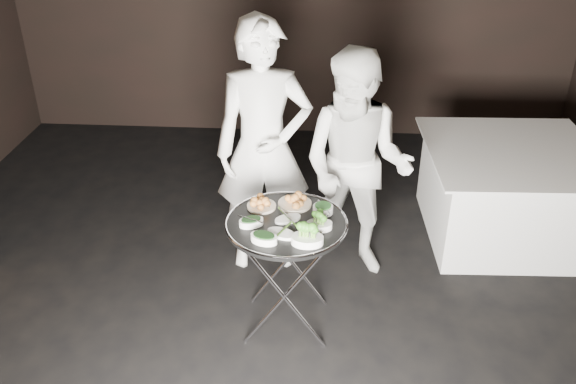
# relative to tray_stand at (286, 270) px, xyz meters

# --- Properties ---
(floor) EXTENTS (6.00, 7.00, 0.05)m
(floor) POSITION_rel_tray_stand_xyz_m (-0.16, -0.22, -0.47)
(floor) COLOR black
(floor) RESTS_ON ground
(tray_stand) EXTENTS (0.54, 0.46, 0.80)m
(tray_stand) POSITION_rel_tray_stand_xyz_m (0.00, 0.00, 0.00)
(tray_stand) COLOR silver
(tray_stand) RESTS_ON floor
(serving_tray) EXTENTS (0.77, 0.77, 0.04)m
(serving_tray) POSITION_rel_tray_stand_xyz_m (-0.00, 0.00, 0.36)
(serving_tray) COLOR black
(serving_tray) RESTS_ON tray_stand
(potato_plate_a) EXTENTS (0.19, 0.19, 0.07)m
(potato_plate_a) POSITION_rel_tray_stand_xyz_m (-0.17, 0.17, 0.40)
(potato_plate_a) COLOR beige
(potato_plate_a) RESTS_ON serving_tray
(potato_plate_b) EXTENTS (0.22, 0.22, 0.08)m
(potato_plate_b) POSITION_rel_tray_stand_xyz_m (0.04, 0.21, 0.40)
(potato_plate_b) COLOR beige
(potato_plate_b) RESTS_ON serving_tray
(greens_bowl) EXTENTS (0.13, 0.13, 0.08)m
(greens_bowl) POSITION_rel_tray_stand_xyz_m (0.23, 0.13, 0.40)
(greens_bowl) COLOR silver
(greens_bowl) RESTS_ON serving_tray
(asparagus_plate_a) EXTENTS (0.20, 0.17, 0.04)m
(asparagus_plate_a) POSITION_rel_tray_stand_xyz_m (0.01, 0.02, 0.38)
(asparagus_plate_a) COLOR silver
(asparagus_plate_a) RESTS_ON serving_tray
(asparagus_plate_b) EXTENTS (0.22, 0.18, 0.04)m
(asparagus_plate_b) POSITION_rel_tray_stand_xyz_m (-0.02, -0.15, 0.39)
(asparagus_plate_b) COLOR silver
(asparagus_plate_b) RESTS_ON serving_tray
(spinach_bowl_a) EXTENTS (0.18, 0.15, 0.06)m
(spinach_bowl_a) POSITION_rel_tray_stand_xyz_m (-0.21, -0.05, 0.40)
(spinach_bowl_a) COLOR silver
(spinach_bowl_a) RESTS_ON serving_tray
(spinach_bowl_b) EXTENTS (0.19, 0.16, 0.07)m
(spinach_bowl_b) POSITION_rel_tray_stand_xyz_m (-0.12, -0.22, 0.40)
(spinach_bowl_b) COLOR silver
(spinach_bowl_b) RESTS_ON serving_tray
(broccoli_bowl_a) EXTENTS (0.17, 0.12, 0.07)m
(broccoli_bowl_a) POSITION_rel_tray_stand_xyz_m (0.21, -0.05, 0.40)
(broccoli_bowl_a) COLOR silver
(broccoli_bowl_a) RESTS_ON serving_tray
(broccoli_bowl_b) EXTENTS (0.19, 0.14, 0.08)m
(broccoli_bowl_b) POSITION_rel_tray_stand_xyz_m (0.14, -0.22, 0.41)
(broccoli_bowl_b) COLOR silver
(broccoli_bowl_b) RESTS_ON serving_tray
(serving_utensils) EXTENTS (0.57, 0.43, 0.01)m
(serving_utensils) POSITION_rel_tray_stand_xyz_m (0.02, 0.07, 0.41)
(serving_utensils) COLOR silver
(serving_utensils) RESTS_ON serving_tray
(waiter_left) EXTENTS (0.76, 0.56, 1.92)m
(waiter_left) POSITION_rel_tray_stand_xyz_m (-0.22, 0.75, 0.51)
(waiter_left) COLOR white
(waiter_left) RESTS_ON floor
(waiter_right) EXTENTS (0.99, 0.87, 1.72)m
(waiter_right) POSITION_rel_tray_stand_xyz_m (0.45, 0.71, 0.41)
(waiter_right) COLOR white
(waiter_right) RESTS_ON floor
(dining_table) EXTENTS (1.35, 1.35, 0.77)m
(dining_table) POSITION_rel_tray_stand_xyz_m (1.72, 1.25, -0.06)
(dining_table) COLOR white
(dining_table) RESTS_ON floor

